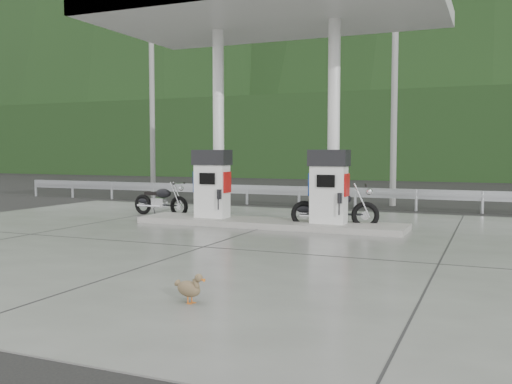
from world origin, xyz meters
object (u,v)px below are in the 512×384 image
at_px(gas_pump_left, 212,184).
at_px(duck, 189,289).
at_px(motorcycle_left, 161,201).
at_px(motorcycle_right, 335,209).
at_px(gas_pump_right, 329,187).

height_order(gas_pump_left, duck, gas_pump_left).
bearing_deg(gas_pump_left, motorcycle_left, 155.53).
xyz_separation_m(motorcycle_right, duck, (0.13, -7.55, -0.31)).
bearing_deg(duck, gas_pump_left, 134.65).
xyz_separation_m(gas_pump_left, motorcycle_left, (-2.25, 1.03, -0.62)).
xyz_separation_m(gas_pump_right, motorcycle_right, (0.08, 0.26, -0.57)).
bearing_deg(duck, motorcycle_left, 143.83).
height_order(motorcycle_right, duck, motorcycle_right).
relative_size(gas_pump_left, motorcycle_left, 0.98).
distance_m(gas_pump_left, motorcycle_right, 3.34).
xyz_separation_m(gas_pump_right, duck, (0.22, -7.29, -0.88)).
bearing_deg(duck, gas_pump_right, 111.24).
relative_size(gas_pump_left, duck, 3.83).
bearing_deg(gas_pump_left, gas_pump_right, 0.00).
relative_size(gas_pump_right, motorcycle_right, 0.88).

